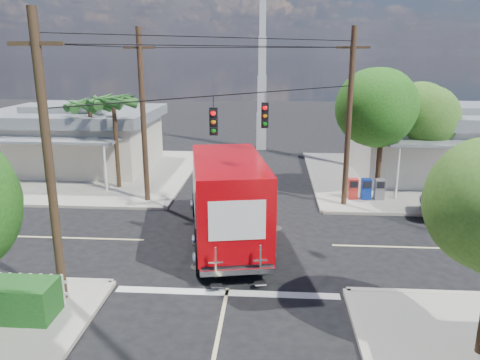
# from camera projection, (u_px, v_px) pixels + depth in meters

# --- Properties ---
(ground) EXTENTS (120.00, 120.00, 0.00)m
(ground) POSITION_uv_depth(u_px,v_px,m) (237.00, 243.00, 19.76)
(ground) COLOR black
(ground) RESTS_ON ground
(sidewalk_ne) EXTENTS (14.12, 14.12, 0.14)m
(sidewalk_ne) POSITION_uv_depth(u_px,v_px,m) (422.00, 179.00, 29.47)
(sidewalk_ne) COLOR #A59F95
(sidewalk_ne) RESTS_ON ground
(sidewalk_nw) EXTENTS (14.12, 14.12, 0.14)m
(sidewalk_nw) POSITION_uv_depth(u_px,v_px,m) (86.00, 173.00, 30.95)
(sidewalk_nw) COLOR #A59F95
(sidewalk_nw) RESTS_ON ground
(road_markings) EXTENTS (32.00, 32.00, 0.01)m
(road_markings) POSITION_uv_depth(u_px,v_px,m) (234.00, 257.00, 18.34)
(road_markings) COLOR beige
(road_markings) RESTS_ON ground
(building_ne) EXTENTS (11.80, 10.20, 4.50)m
(building_ne) POSITION_uv_depth(u_px,v_px,m) (446.00, 141.00, 29.81)
(building_ne) COLOR silver
(building_ne) RESTS_ON sidewalk_ne
(building_nw) EXTENTS (10.80, 10.20, 4.30)m
(building_nw) POSITION_uv_depth(u_px,v_px,m) (76.00, 136.00, 31.98)
(building_nw) COLOR beige
(building_nw) RESTS_ON sidewalk_nw
(radio_tower) EXTENTS (0.80, 0.80, 17.00)m
(radio_tower) POSITION_uv_depth(u_px,v_px,m) (262.00, 80.00, 37.49)
(radio_tower) COLOR silver
(radio_tower) RESTS_ON ground
(tree_ne_front) EXTENTS (4.21, 4.14, 6.66)m
(tree_ne_front) POSITION_uv_depth(u_px,v_px,m) (383.00, 112.00, 24.51)
(tree_ne_front) COLOR #422D1C
(tree_ne_front) RESTS_ON sidewalk_ne
(tree_ne_back) EXTENTS (3.77, 3.66, 5.82)m
(tree_ne_back) POSITION_uv_depth(u_px,v_px,m) (420.00, 118.00, 26.61)
(tree_ne_back) COLOR #422D1C
(tree_ne_back) RESTS_ON sidewalk_ne
(palm_nw_front) EXTENTS (3.01, 3.08, 5.59)m
(palm_nw_front) POSITION_uv_depth(u_px,v_px,m) (113.00, 103.00, 26.16)
(palm_nw_front) COLOR #422D1C
(palm_nw_front) RESTS_ON sidewalk_nw
(palm_nw_back) EXTENTS (3.01, 3.08, 5.19)m
(palm_nw_back) POSITION_uv_depth(u_px,v_px,m) (89.00, 106.00, 27.84)
(palm_nw_back) COLOR #422D1C
(palm_nw_back) RESTS_ON sidewalk_nw
(utility_poles) EXTENTS (12.00, 10.68, 9.00)m
(utility_poles) POSITION_uv_depth(u_px,v_px,m) (203.00, 127.00, 20.18)
(utility_poles) COLOR #473321
(utility_poles) RESTS_ON ground
(vending_boxes) EXTENTS (1.90, 0.50, 1.10)m
(vending_boxes) POSITION_uv_depth(u_px,v_px,m) (366.00, 189.00, 25.10)
(vending_boxes) COLOR red
(vending_boxes) RESTS_ON sidewalk_ne
(delivery_truck) EXTENTS (4.13, 8.99, 3.75)m
(delivery_truck) POSITION_uv_depth(u_px,v_px,m) (227.00, 198.00, 19.42)
(delivery_truck) COLOR black
(delivery_truck) RESTS_ON ground
(parked_car) EXTENTS (5.20, 2.79, 1.39)m
(parked_car) POSITION_uv_depth(u_px,v_px,m) (477.00, 207.00, 22.07)
(parked_car) COLOR silver
(parked_car) RESTS_ON ground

